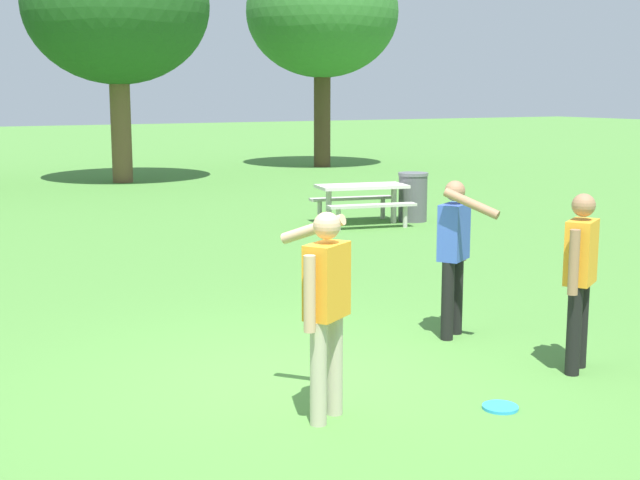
# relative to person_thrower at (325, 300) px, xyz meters

# --- Properties ---
(ground_plane) EXTENTS (120.00, 120.00, 0.00)m
(ground_plane) POSITION_rel_person_thrower_xyz_m (0.23, 0.89, -0.96)
(ground_plane) COLOR #4C8438
(person_thrower) EXTENTS (0.53, 0.83, 1.64)m
(person_thrower) POSITION_rel_person_thrower_xyz_m (0.00, 0.00, 0.00)
(person_thrower) COLOR #B7AD93
(person_thrower) RESTS_ON ground
(person_catcher) EXTENTS (0.53, 0.83, 1.64)m
(person_catcher) POSITION_rel_person_thrower_xyz_m (2.29, 1.40, 0.00)
(person_catcher) COLOR black
(person_catcher) RESTS_ON ground
(person_bystander) EXTENTS (0.53, 0.39, 1.64)m
(person_bystander) POSITION_rel_person_thrower_xyz_m (2.60, -0.05, -0.02)
(person_bystander) COLOR black
(person_bystander) RESTS_ON ground
(frisbee) EXTENTS (0.29, 0.29, 0.03)m
(frisbee) POSITION_rel_person_thrower_xyz_m (1.35, -0.49, -0.95)
(frisbee) COLOR #2D9EDB
(frisbee) RESTS_ON ground
(picnic_table_near) EXTENTS (1.94, 1.72, 0.77)m
(picnic_table_near) POSITION_rel_person_thrower_xyz_m (5.46, 8.51, -0.40)
(picnic_table_near) COLOR beige
(picnic_table_near) RESTS_ON ground
(trash_can_beside_table) EXTENTS (0.59, 0.59, 0.96)m
(trash_can_beside_table) POSITION_rel_person_thrower_xyz_m (6.58, 8.41, -0.48)
(trash_can_beside_table) COLOR #515156
(trash_can_beside_table) RESTS_ON ground
(tree_far_right) EXTENTS (5.06, 5.06, 7.01)m
(tree_far_right) POSITION_rel_person_thrower_xyz_m (3.62, 18.45, 3.87)
(tree_far_right) COLOR brown
(tree_far_right) RESTS_ON ground
(tree_slender_mid) EXTENTS (5.03, 5.03, 7.24)m
(tree_slender_mid) POSITION_rel_person_thrower_xyz_m (11.01, 20.28, 4.11)
(tree_slender_mid) COLOR #4C3823
(tree_slender_mid) RESTS_ON ground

